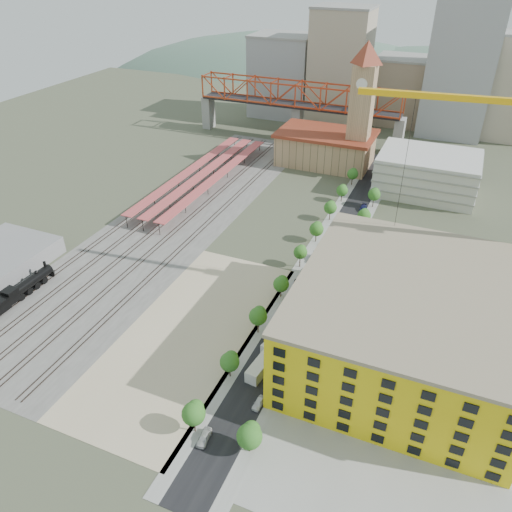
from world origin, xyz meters
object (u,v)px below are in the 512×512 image
at_px(construction_building, 406,322).
at_px(site_trailer_d, 303,296).
at_px(car_0, 204,437).
at_px(site_trailer_b, 277,341).
at_px(clock_tower, 363,96).
at_px(site_trailer_c, 291,314).
at_px(site_trailer_a, 263,364).
at_px(locomotive, 22,290).

distance_m(construction_building, site_trailer_d, 29.43).
height_order(site_trailer_d, car_0, site_trailer_d).
distance_m(construction_building, site_trailer_b, 28.21).
relative_size(site_trailer_b, site_trailer_d, 1.06).
distance_m(clock_tower, site_trailer_c, 101.54).
bearing_deg(clock_tower, construction_building, -71.22).
bearing_deg(car_0, construction_building, 45.04).
xyz_separation_m(site_trailer_a, site_trailer_c, (0.00, 17.95, -0.01)).
bearing_deg(car_0, site_trailer_c, 79.36).
distance_m(clock_tower, car_0, 139.05).
bearing_deg(site_trailer_c, site_trailer_a, -73.39).
xyz_separation_m(locomotive, car_0, (63.00, -20.49, -1.39)).
bearing_deg(car_0, site_trailer_d, 80.16).
distance_m(clock_tower, locomotive, 132.06).
xyz_separation_m(construction_building, car_0, (-29.00, -36.13, -8.65)).
xyz_separation_m(clock_tower, site_trailer_c, (8.00, -97.48, -27.28)).
distance_m(site_trailer_a, site_trailer_d, 26.49).
relative_size(construction_building, locomotive, 2.20).
distance_m(construction_building, site_trailer_a, 31.27).
relative_size(construction_building, car_0, 11.39).
bearing_deg(site_trailer_d, clock_tower, 106.11).
xyz_separation_m(site_trailer_b, site_trailer_d, (0.00, 18.35, -0.07)).
distance_m(site_trailer_b, site_trailer_c, 9.81).
relative_size(site_trailer_b, site_trailer_c, 0.87).
relative_size(site_trailer_a, site_trailer_c, 1.01).
height_order(site_trailer_b, car_0, site_trailer_b).
height_order(construction_building, locomotive, construction_building).
height_order(clock_tower, site_trailer_d, clock_tower).
bearing_deg(site_trailer_b, construction_building, 30.13).
relative_size(clock_tower, site_trailer_b, 5.75).
relative_size(clock_tower, locomotive, 2.26).
bearing_deg(site_trailer_b, site_trailer_a, -75.54).
height_order(construction_building, site_trailer_b, construction_building).
distance_m(locomotive, site_trailer_b, 66.53).
bearing_deg(clock_tower, site_trailer_c, -85.31).
bearing_deg(site_trailer_a, car_0, -91.23).
height_order(site_trailer_a, car_0, site_trailer_a).
relative_size(site_trailer_b, car_0, 2.04).
xyz_separation_m(site_trailer_c, car_0, (-3.00, -38.64, -0.66)).
relative_size(site_trailer_a, site_trailer_b, 1.15).
bearing_deg(car_0, site_trailer_a, 75.54).
bearing_deg(locomotive, site_trailer_c, 15.38).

